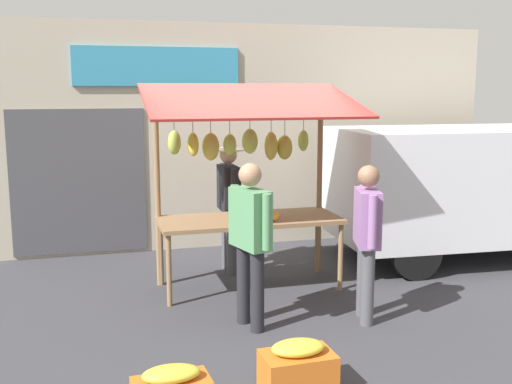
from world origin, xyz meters
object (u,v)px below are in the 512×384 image
(market_stall, at_px, (248,161))
(produce_crate_near, at_px, (298,367))
(shopper_with_ponytail, at_px, (250,233))
(shopper_in_grey_tee, at_px, (367,232))
(vendor_with_sunhat, at_px, (229,198))
(parked_van, at_px, (477,181))

(market_stall, height_order, produce_crate_near, market_stall)
(shopper_with_ponytail, relative_size, shopper_in_grey_tee, 1.03)
(market_stall, height_order, shopper_in_grey_tee, market_stall)
(market_stall, height_order, vendor_with_sunhat, market_stall)
(vendor_with_sunhat, bearing_deg, shopper_in_grey_tee, 25.30)
(parked_van, bearing_deg, shopper_in_grey_tee, 38.64)
(market_stall, height_order, parked_van, market_stall)
(vendor_with_sunhat, distance_m, parked_van, 3.63)
(vendor_with_sunhat, xyz_separation_m, parked_van, (-3.62, 0.23, 0.12))
(shopper_in_grey_tee, distance_m, parked_van, 3.24)
(market_stall, distance_m, produce_crate_near, 3.03)
(shopper_with_ponytail, bearing_deg, vendor_with_sunhat, -22.33)
(vendor_with_sunhat, distance_m, produce_crate_near, 3.48)
(shopper_in_grey_tee, bearing_deg, parked_van, -38.06)
(shopper_with_ponytail, bearing_deg, produce_crate_near, 165.44)
(market_stall, bearing_deg, shopper_with_ponytail, 76.13)
(market_stall, relative_size, shopper_in_grey_tee, 1.50)
(shopper_in_grey_tee, xyz_separation_m, produce_crate_near, (1.19, 1.26, -0.77))
(shopper_in_grey_tee, height_order, parked_van, parked_van)
(market_stall, xyz_separation_m, shopper_in_grey_tee, (-0.90, 1.43, -0.61))
(market_stall, relative_size, produce_crate_near, 4.18)
(parked_van, bearing_deg, produce_crate_near, 42.47)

